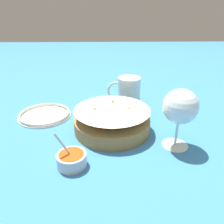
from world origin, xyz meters
name	(u,v)px	position (x,y,z in m)	size (l,w,h in m)	color
ground_plane	(101,130)	(0.00, 0.00, 0.00)	(4.00, 4.00, 0.00)	teal
food_basket	(112,120)	(-0.03, 0.00, 0.03)	(0.24, 0.24, 0.08)	olive
sauce_cup	(72,159)	(0.07, 0.17, 0.02)	(0.07, 0.07, 0.09)	#B7B7BC
wine_glass	(180,108)	(-0.21, 0.09, 0.12)	(0.09, 0.09, 0.17)	silver
beer_mug	(128,92)	(-0.11, -0.21, 0.05)	(0.13, 0.09, 0.11)	silver
side_plate	(45,114)	(0.20, -0.10, 0.01)	(0.19, 0.19, 0.01)	silver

